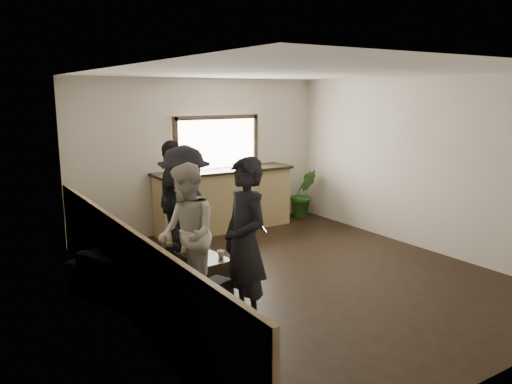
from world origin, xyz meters
TOP-DOWN VIEW (x-y plane):
  - ground at (0.00, 0.00)m, footprint 5.00×6.00m
  - room_shell at (-0.74, 0.00)m, footprint 5.01×6.01m
  - bar_counter at (0.30, 2.70)m, footprint 2.70×0.68m
  - sofa at (-2.15, 0.27)m, footprint 1.54×2.25m
  - coffee_table at (-1.25, 0.53)m, footprint 0.52×0.85m
  - cup_a at (-1.39, 0.75)m, footprint 0.17×0.17m
  - cup_b at (-1.06, 0.34)m, footprint 0.11×0.11m
  - potted_plant at (2.15, 2.65)m, footprint 0.65×0.58m
  - person_a at (-1.40, -0.84)m, footprint 0.49×0.69m
  - person_b at (-1.70, 0.03)m, footprint 0.82×0.96m
  - person_c at (-1.41, 0.69)m, footprint 1.20×1.38m
  - person_d at (-1.13, 1.73)m, footprint 1.01×1.13m

SIDE VIEW (x-z plane):
  - ground at x=0.00m, z-range -0.01..0.01m
  - coffee_table at x=-1.25m, z-range 0.00..0.37m
  - sofa at x=-2.15m, z-range 0.00..0.61m
  - cup_b at x=-1.06m, z-range 0.37..0.46m
  - cup_a at x=-1.39m, z-range 0.37..0.47m
  - potted_plant at x=2.15m, z-range 0.00..0.99m
  - bar_counter at x=0.30m, z-range -0.42..1.71m
  - person_b at x=-1.70m, z-range 0.00..1.72m
  - person_d at x=-1.13m, z-range 0.00..1.84m
  - person_c at x=-1.41m, z-range 0.00..1.86m
  - person_a at x=-1.40m, z-range 0.00..1.87m
  - room_shell at x=-0.74m, z-range 0.07..2.87m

